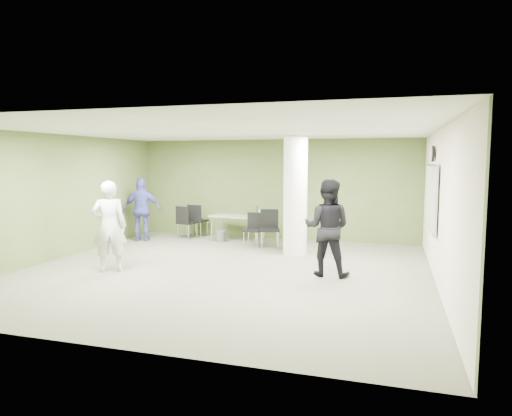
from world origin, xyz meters
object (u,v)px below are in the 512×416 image
(chair_back_left, at_px, (185,220))
(man_black, at_px, (327,228))
(folding_table, at_px, (238,217))
(man_blue, at_px, (142,210))
(woman_white, at_px, (109,226))

(chair_back_left, height_order, man_black, man_black)
(folding_table, bearing_deg, man_black, -39.86)
(man_blue, bearing_deg, man_black, 137.71)
(woman_white, relative_size, man_blue, 1.05)
(chair_back_left, bearing_deg, man_black, 160.90)
(woman_white, height_order, man_blue, woman_white)
(folding_table, height_order, woman_white, woman_white)
(woman_white, bearing_deg, chair_back_left, -116.03)
(woman_white, bearing_deg, man_black, 163.40)
(woman_white, height_order, man_black, man_black)
(chair_back_left, height_order, man_blue, man_blue)
(woman_white, xyz_separation_m, man_black, (4.20, 0.93, 0.02))
(folding_table, relative_size, man_blue, 0.90)
(folding_table, height_order, chair_back_left, folding_table)
(woman_white, xyz_separation_m, man_blue, (-1.20, 3.27, -0.04))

